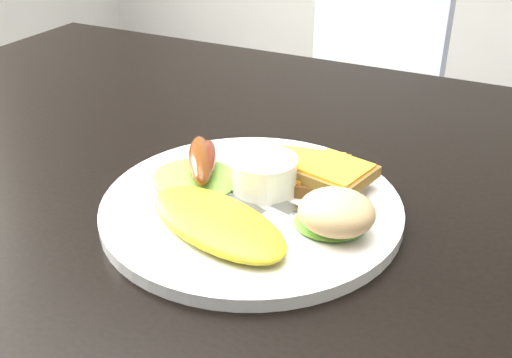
{
  "coord_description": "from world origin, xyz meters",
  "views": [
    {
      "loc": [
        0.28,
        -0.53,
        1.06
      ],
      "look_at": [
        0.06,
        -0.08,
        0.78
      ],
      "focal_mm": 42.0,
      "sensor_mm": 36.0,
      "label": 1
    }
  ],
  "objects_px": {
    "dining_chair": "(351,129)",
    "person": "(503,48)",
    "dining_table": "(241,179)",
    "plate": "(251,207)"
  },
  "relations": [
    {
      "from": "dining_table",
      "to": "dining_chair",
      "type": "height_order",
      "value": "dining_table"
    },
    {
      "from": "dining_chair",
      "to": "plate",
      "type": "bearing_deg",
      "value": -67.42
    },
    {
      "from": "dining_table",
      "to": "plate",
      "type": "distance_m",
      "value": 0.11
    },
    {
      "from": "dining_chair",
      "to": "person",
      "type": "height_order",
      "value": "person"
    },
    {
      "from": "dining_chair",
      "to": "person",
      "type": "distance_m",
      "value": 0.47
    },
    {
      "from": "person",
      "to": "plate",
      "type": "relative_size",
      "value": 5.13
    },
    {
      "from": "dining_chair",
      "to": "plate",
      "type": "relative_size",
      "value": 1.25
    },
    {
      "from": "dining_chair",
      "to": "person",
      "type": "bearing_deg",
      "value": -17.48
    },
    {
      "from": "dining_table",
      "to": "dining_chair",
      "type": "distance_m",
      "value": 0.85
    },
    {
      "from": "dining_table",
      "to": "person",
      "type": "xyz_separation_m",
      "value": [
        0.21,
        0.62,
        0.02
      ]
    }
  ]
}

